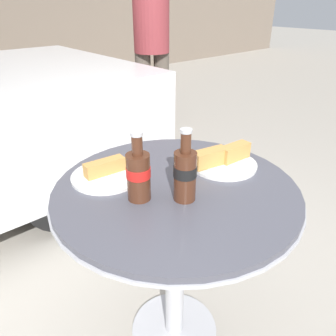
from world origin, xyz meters
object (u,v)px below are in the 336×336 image
Objects in this scene: cola_bottle_left at (185,173)px; cola_bottle_right at (138,174)px; lunch_plate_near at (106,173)px; pedestrian at (152,37)px; bistro_table at (176,219)px; lunch_plate_far at (222,160)px.

cola_bottle_left reaches higher than cola_bottle_right.
pedestrian reaches higher than lunch_plate_near.
pedestrian is at bearing 47.40° from lunch_plate_near.
pedestrian reaches higher than cola_bottle_right.
pedestrian is at bearing 53.49° from cola_bottle_left.
lunch_plate_near is at bearing -132.60° from pedestrian.
cola_bottle_right is 0.19m from lunch_plate_near.
bistro_table is at bearing 65.97° from cola_bottle_left.
bistro_table is 2.43m from pedestrian.
lunch_plate_far is at bearing -122.36° from pedestrian.
pedestrian reaches higher than bistro_table.
cola_bottle_left is 1.05× the size of cola_bottle_right.
cola_bottle_left is at bearing -68.53° from lunch_plate_near.
lunch_plate_far is at bearing 15.10° from cola_bottle_left.
pedestrian is (1.58, 1.91, 0.13)m from cola_bottle_right.
lunch_plate_far is at bearing -3.70° from cola_bottle_right.
lunch_plate_near is (-0.14, 0.20, 0.15)m from bistro_table.
lunch_plate_far reaches higher than bistro_table.
cola_bottle_right is 0.36m from lunch_plate_far.
pedestrian is at bearing 57.64° from lunch_plate_far.
lunch_plate_near is 0.98× the size of lunch_plate_far.
bistro_table is 0.24m from cola_bottle_left.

